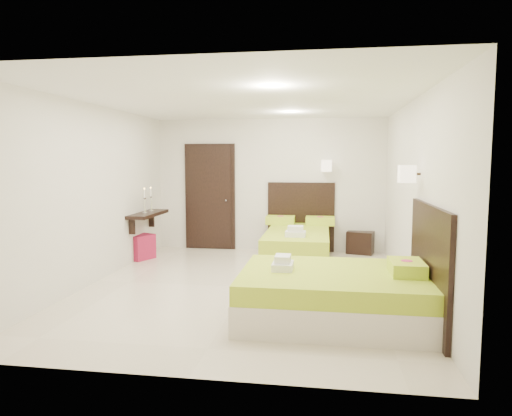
# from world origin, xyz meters

# --- Properties ---
(floor) EXTENTS (5.50, 5.50, 0.00)m
(floor) POSITION_xyz_m (0.00, 0.00, 0.00)
(floor) COLOR beige
(floor) RESTS_ON ground
(bed_single) EXTENTS (1.31, 2.18, 1.80)m
(bed_single) POSITION_xyz_m (0.63, 1.76, 0.33)
(bed_single) COLOR beige
(bed_single) RESTS_ON ground
(bed_double) EXTENTS (2.10, 1.78, 1.73)m
(bed_double) POSITION_xyz_m (1.27, -1.12, 0.31)
(bed_double) COLOR beige
(bed_double) RESTS_ON ground
(nightstand) EXTENTS (0.58, 0.54, 0.43)m
(nightstand) POSITION_xyz_m (1.79, 2.69, 0.21)
(nightstand) COLOR black
(nightstand) RESTS_ON ground
(ottoman) EXTENTS (0.59, 0.59, 0.45)m
(ottoman) POSITION_xyz_m (-2.26, 1.56, 0.22)
(ottoman) COLOR maroon
(ottoman) RESTS_ON ground
(door) EXTENTS (1.02, 0.15, 2.14)m
(door) POSITION_xyz_m (-1.20, 2.70, 1.05)
(door) COLOR black
(door) RESTS_ON ground
(console_shelf) EXTENTS (0.35, 1.20, 0.78)m
(console_shelf) POSITION_xyz_m (-2.08, 1.60, 0.82)
(console_shelf) COLOR black
(console_shelf) RESTS_ON ground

